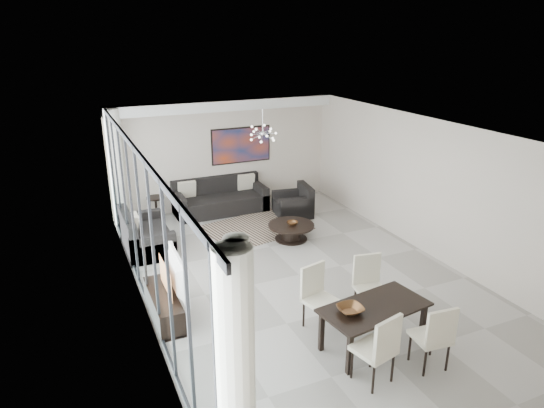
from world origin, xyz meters
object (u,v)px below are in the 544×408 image
sofa_main (220,201)px  dining_table (374,311)px  coffee_table (291,231)px  tv_console (164,305)px  television (172,275)px

sofa_main → dining_table: sofa_main is taller
coffee_table → tv_console: bearing=-148.9°
television → sofa_main: bearing=-25.9°
television → dining_table: size_ratio=0.68×
television → dining_table: television is taller
sofa_main → dining_table: (0.26, -6.57, 0.30)m
tv_console → dining_table: size_ratio=0.82×
coffee_table → dining_table: bearing=-98.9°
tv_console → television: (0.16, -0.05, 0.57)m
coffee_table → sofa_main: size_ratio=0.44×
television → dining_table: 3.28m
tv_console → dining_table: (2.74, -2.07, 0.37)m
tv_console → television: size_ratio=1.21×
dining_table → tv_console: bearing=142.9°
coffee_table → sofa_main: (-0.91, 2.45, 0.09)m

